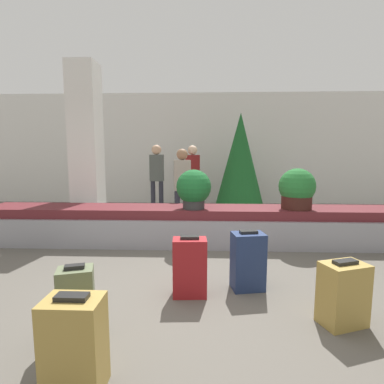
{
  "coord_description": "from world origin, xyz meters",
  "views": [
    {
      "loc": [
        0.2,
        -3.06,
        1.48
      ],
      "look_at": [
        0.0,
        1.78,
        0.85
      ],
      "focal_mm": 28.0,
      "sensor_mm": 36.0,
      "label": 1
    }
  ],
  "objects_px": {
    "suitcase_3": "(77,304)",
    "decorated_tree": "(240,160)",
    "suitcase_2": "(343,294)",
    "suitcase_0": "(74,345)",
    "pillar": "(86,147)",
    "suitcase_1": "(190,267)",
    "suitcase_4": "(248,261)",
    "potted_plant_1": "(297,189)",
    "traveler_2": "(157,173)",
    "potted_plant_0": "(194,189)",
    "traveler_0": "(192,173)",
    "traveler_1": "(182,182)"
  },
  "relations": [
    {
      "from": "suitcase_3",
      "to": "decorated_tree",
      "type": "distance_m",
      "value": 5.66
    },
    {
      "from": "suitcase_2",
      "to": "suitcase_0",
      "type": "bearing_deg",
      "value": -177.13
    },
    {
      "from": "suitcase_0",
      "to": "pillar",
      "type": "bearing_deg",
      "value": 110.01
    },
    {
      "from": "suitcase_0",
      "to": "suitcase_2",
      "type": "distance_m",
      "value": 2.15
    },
    {
      "from": "suitcase_1",
      "to": "suitcase_4",
      "type": "bearing_deg",
      "value": 12.41
    },
    {
      "from": "suitcase_0",
      "to": "potted_plant_1",
      "type": "bearing_deg",
      "value": 53.7
    },
    {
      "from": "traveler_2",
      "to": "decorated_tree",
      "type": "relative_size",
      "value": 0.68
    },
    {
      "from": "suitcase_2",
      "to": "potted_plant_0",
      "type": "height_order",
      "value": "potted_plant_0"
    },
    {
      "from": "suitcase_1",
      "to": "decorated_tree",
      "type": "bearing_deg",
      "value": 73.5
    },
    {
      "from": "potted_plant_0",
      "to": "traveler_0",
      "type": "xyz_separation_m",
      "value": [
        -0.12,
        2.67,
        0.08
      ]
    },
    {
      "from": "traveler_1",
      "to": "pillar",
      "type": "bearing_deg",
      "value": -10.75
    },
    {
      "from": "potted_plant_0",
      "to": "suitcase_0",
      "type": "bearing_deg",
      "value": -101.74
    },
    {
      "from": "suitcase_2",
      "to": "pillar",
      "type": "bearing_deg",
      "value": 117.01
    },
    {
      "from": "traveler_0",
      "to": "traveler_1",
      "type": "xyz_separation_m",
      "value": [
        -0.14,
        -1.55,
        -0.07
      ]
    },
    {
      "from": "suitcase_0",
      "to": "traveler_0",
      "type": "xyz_separation_m",
      "value": [
        0.5,
        5.7,
        0.69
      ]
    },
    {
      "from": "pillar",
      "to": "potted_plant_0",
      "type": "height_order",
      "value": "pillar"
    },
    {
      "from": "suitcase_3",
      "to": "potted_plant_1",
      "type": "xyz_separation_m",
      "value": [
        2.46,
        2.58,
        0.61
      ]
    },
    {
      "from": "potted_plant_1",
      "to": "suitcase_3",
      "type": "bearing_deg",
      "value": -133.64
    },
    {
      "from": "suitcase_1",
      "to": "traveler_2",
      "type": "relative_size",
      "value": 0.38
    },
    {
      "from": "pillar",
      "to": "traveler_1",
      "type": "bearing_deg",
      "value": -0.73
    },
    {
      "from": "traveler_0",
      "to": "potted_plant_0",
      "type": "bearing_deg",
      "value": 53.57
    },
    {
      "from": "potted_plant_0",
      "to": "pillar",
      "type": "bearing_deg",
      "value": 151.96
    },
    {
      "from": "suitcase_4",
      "to": "traveler_2",
      "type": "xyz_separation_m",
      "value": [
        -1.63,
        4.08,
        0.69
      ]
    },
    {
      "from": "suitcase_1",
      "to": "suitcase_4",
      "type": "distance_m",
      "value": 0.65
    },
    {
      "from": "suitcase_2",
      "to": "traveler_1",
      "type": "height_order",
      "value": "traveler_1"
    },
    {
      "from": "suitcase_1",
      "to": "suitcase_3",
      "type": "relative_size",
      "value": 1.02
    },
    {
      "from": "suitcase_1",
      "to": "suitcase_3",
      "type": "distance_m",
      "value": 1.16
    },
    {
      "from": "suitcase_0",
      "to": "traveler_2",
      "type": "bearing_deg",
      "value": 93.67
    },
    {
      "from": "suitcase_0",
      "to": "potted_plant_1",
      "type": "height_order",
      "value": "potted_plant_1"
    },
    {
      "from": "potted_plant_1",
      "to": "potted_plant_0",
      "type": "bearing_deg",
      "value": -178.09
    },
    {
      "from": "suitcase_4",
      "to": "decorated_tree",
      "type": "relative_size",
      "value": 0.27
    },
    {
      "from": "pillar",
      "to": "traveler_0",
      "type": "height_order",
      "value": "pillar"
    },
    {
      "from": "suitcase_1",
      "to": "suitcase_4",
      "type": "xyz_separation_m",
      "value": [
        0.62,
        0.18,
        0.01
      ]
    },
    {
      "from": "suitcase_1",
      "to": "decorated_tree",
      "type": "distance_m",
      "value": 4.68
    },
    {
      "from": "decorated_tree",
      "to": "traveler_1",
      "type": "bearing_deg",
      "value": -129.24
    },
    {
      "from": "suitcase_1",
      "to": "potted_plant_0",
      "type": "relative_size",
      "value": 1.02
    },
    {
      "from": "suitcase_3",
      "to": "suitcase_4",
      "type": "height_order",
      "value": "suitcase_4"
    },
    {
      "from": "traveler_2",
      "to": "suitcase_0",
      "type": "bearing_deg",
      "value": 96.72
    },
    {
      "from": "suitcase_4",
      "to": "traveler_1",
      "type": "distance_m",
      "value": 2.89
    },
    {
      "from": "traveler_1",
      "to": "traveler_2",
      "type": "height_order",
      "value": "traveler_2"
    },
    {
      "from": "potted_plant_1",
      "to": "traveler_2",
      "type": "relative_size",
      "value": 0.38
    },
    {
      "from": "potted_plant_0",
      "to": "traveler_1",
      "type": "height_order",
      "value": "traveler_1"
    },
    {
      "from": "suitcase_4",
      "to": "suitcase_2",
      "type": "bearing_deg",
      "value": -52.57
    },
    {
      "from": "traveler_2",
      "to": "decorated_tree",
      "type": "bearing_deg",
      "value": -171.3
    },
    {
      "from": "suitcase_2",
      "to": "suitcase_3",
      "type": "relative_size",
      "value": 0.93
    },
    {
      "from": "traveler_2",
      "to": "suitcase_4",
      "type": "bearing_deg",
      "value": 114.84
    },
    {
      "from": "traveler_1",
      "to": "suitcase_2",
      "type": "bearing_deg",
      "value": 106.03
    },
    {
      "from": "suitcase_3",
      "to": "traveler_1",
      "type": "height_order",
      "value": "traveler_1"
    },
    {
      "from": "potted_plant_0",
      "to": "traveler_0",
      "type": "relative_size",
      "value": 0.38
    },
    {
      "from": "suitcase_1",
      "to": "potted_plant_1",
      "type": "bearing_deg",
      "value": 44.4
    }
  ]
}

